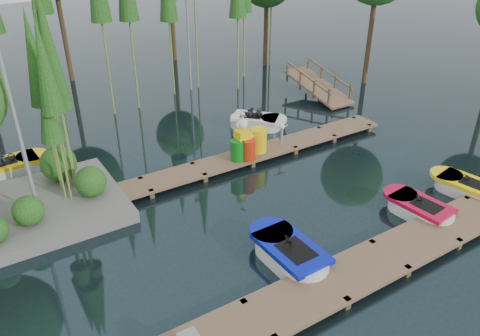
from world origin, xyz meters
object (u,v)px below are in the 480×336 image
boat_red (419,209)px  boat_yellow_far (11,167)px  drum_cluster (244,145)px  yellow_barrel (258,140)px  boat_blue (289,254)px

boat_red → boat_yellow_far: size_ratio=0.96×
boat_red → drum_cluster: bearing=110.1°
yellow_barrel → drum_cluster: bearing=-169.1°
boat_blue → boat_red: 4.82m
boat_yellow_far → yellow_barrel: (8.30, -3.80, 0.51)m
boat_blue → drum_cluster: 5.77m
drum_cluster → boat_yellow_far: bearing=152.3°
boat_blue → boat_red: bearing=-5.8°
boat_yellow_far → yellow_barrel: size_ratio=2.74×
boat_blue → yellow_barrel: bearing=62.6°
boat_yellow_far → yellow_barrel: 9.15m
boat_blue → boat_red: boat_blue is taller
boat_blue → yellow_barrel: yellow_barrel is taller
yellow_barrel → boat_yellow_far: bearing=155.4°
yellow_barrel → drum_cluster: 0.79m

